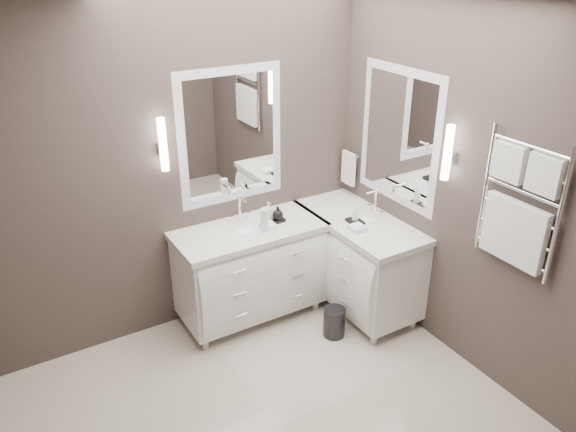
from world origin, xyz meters
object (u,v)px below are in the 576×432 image
towel_ladder (518,211)px  waste_bin (334,322)px  vanity_right (357,256)px  vanity_back (250,267)px

towel_ladder → waste_bin: 1.75m
vanity_right → towel_ladder: (0.23, -1.30, 0.91)m
vanity_back → vanity_right: same height
vanity_right → waste_bin: vanity_right is taller
vanity_right → waste_bin: size_ratio=4.92×
vanity_back → towel_ladder: (1.10, -1.63, 0.91)m
vanity_back → vanity_right: bearing=-20.4°
vanity_back → towel_ladder: towel_ladder is taller
vanity_back → waste_bin: vanity_back is taller
waste_bin → towel_ladder: bearing=-57.6°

